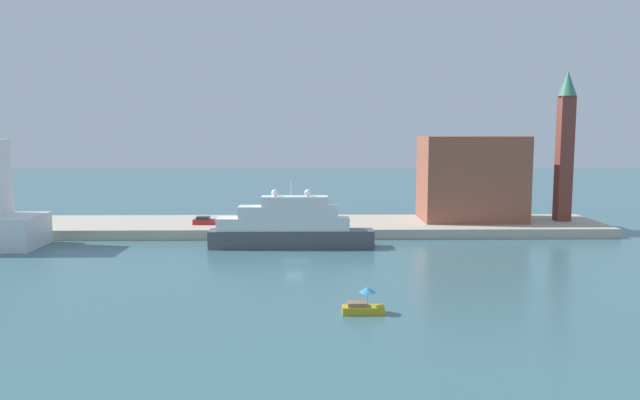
{
  "coord_description": "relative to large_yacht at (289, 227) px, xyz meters",
  "views": [
    {
      "loc": [
        2.09,
        -86.74,
        18.93
      ],
      "look_at": [
        3.72,
        6.0,
        7.95
      ],
      "focal_mm": 34.82,
      "sensor_mm": 36.0,
      "label": 1
    }
  ],
  "objects": [
    {
      "name": "quay_dock",
      "position": [
        1.07,
        15.59,
        -2.39
      ],
      "size": [
        110.0,
        18.16,
        1.7
      ],
      "primitive_type": "cube",
      "color": "#B7AD99",
      "rests_on": "ground"
    },
    {
      "name": "mooring_bollard",
      "position": [
        4.62,
        7.77,
        -1.19
      ],
      "size": [
        0.5,
        0.5,
        0.69
      ],
      "primitive_type": "cylinder",
      "color": "black",
      "rests_on": "quay_dock"
    },
    {
      "name": "large_yacht",
      "position": [
        0.0,
        0.0,
        0.0
      ],
      "size": [
        25.82,
        3.88,
        10.79
      ],
      "color": "#4C4C51",
      "rests_on": "ground"
    },
    {
      "name": "ground",
      "position": [
        1.07,
        -9.49,
        -3.24
      ],
      "size": [
        400.0,
        400.0,
        0.0
      ],
      "primitive_type": "plane",
      "color": "#3D6670"
    },
    {
      "name": "parked_car",
      "position": [
        -15.53,
        12.94,
        -0.92
      ],
      "size": [
        3.92,
        1.86,
        1.42
      ],
      "color": "#B21E1E",
      "rests_on": "quay_dock"
    },
    {
      "name": "person_figure",
      "position": [
        -9.5,
        11.69,
        -0.81
      ],
      "size": [
        0.36,
        0.36,
        1.57
      ],
      "color": "#334C8C",
      "rests_on": "quay_dock"
    },
    {
      "name": "small_motorboat",
      "position": [
        8.64,
        -35.01,
        -2.34
      ],
      "size": [
        4.25,
        1.68,
        2.82
      ],
      "color": "#B7991E",
      "rests_on": "ground"
    },
    {
      "name": "bell_tower",
      "position": [
        49.8,
        16.26,
        13.3
      ],
      "size": [
        3.31,
        3.31,
        27.3
      ],
      "color": "brown",
      "rests_on": "quay_dock"
    },
    {
      "name": "harbor_building",
      "position": [
        33.22,
        17.63,
        6.23
      ],
      "size": [
        18.46,
        12.0,
        15.53
      ],
      "primitive_type": "cube",
      "color": "#93513D",
      "rests_on": "quay_dock"
    }
  ]
}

